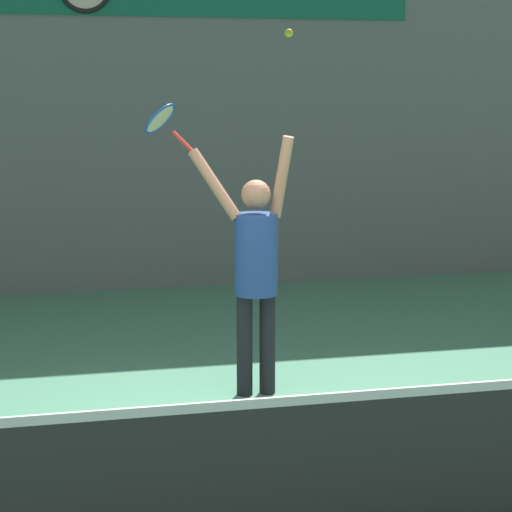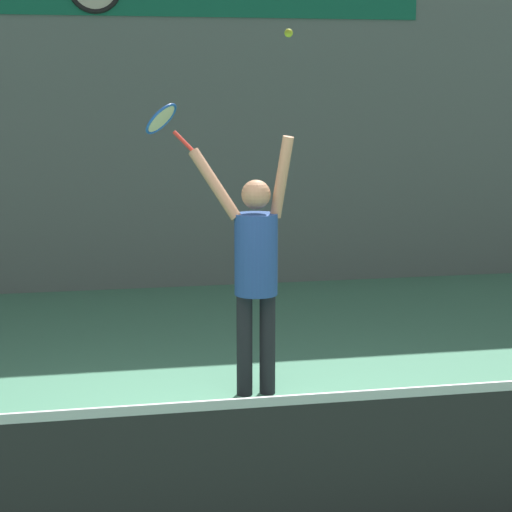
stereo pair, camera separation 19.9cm
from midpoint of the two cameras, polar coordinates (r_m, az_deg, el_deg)
The scene contains 6 objects.
ground_plane at distance 6.49m, azimuth 0.59°, elevation -12.22°, with size 18.00×18.00×0.00m, color #4C8C6B.
back_wall at distance 11.54m, azimuth -5.12°, elevation 10.35°, with size 18.00×0.10×5.00m.
court_net at distance 4.94m, azimuth 4.29°, elevation -13.51°, with size 8.62×0.07×1.06m.
tennis_player at distance 7.45m, azimuth 0.73°, elevation -0.40°, with size 0.83×0.48×2.12m.
tennis_racket at distance 7.61m, azimuth -4.99°, elevation 8.30°, with size 0.45×0.41×0.40m.
tennis_ball at distance 7.24m, azimuth 2.83°, elevation 13.55°, with size 0.06×0.06×0.06m.
Camera 2 is at (-1.12, -5.89, 2.49)m, focal length 65.00 mm.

